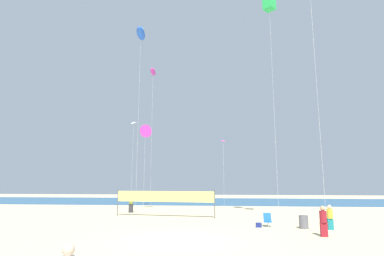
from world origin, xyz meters
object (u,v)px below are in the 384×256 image
(kite_magenta_delta, at_px, (145,131))
(beachgoer_maroon_shirt, at_px, (323,220))
(volleyball_net, at_px, (164,198))
(kite_magenta_inflatable, at_px, (153,72))
(beachgoer_olive_shirt, at_px, (131,202))
(trash_barrel, at_px, (304,222))
(kite_magenta_diamond, at_px, (223,142))
(kite_blue_inflatable, at_px, (141,34))
(beach_handbag, at_px, (259,225))
(kite_white_diamond, at_px, (133,124))
(kite_green_box, at_px, (269,3))
(beachgoer_mustard_shirt, at_px, (330,216))
(folding_beach_chair, at_px, (268,219))

(kite_magenta_delta, bearing_deg, beachgoer_maroon_shirt, -44.71)
(volleyball_net, relative_size, kite_magenta_inflatable, 0.53)
(beachgoer_maroon_shirt, bearing_deg, beachgoer_olive_shirt, -122.98)
(trash_barrel, xyz_separation_m, kite_magenta_diamond, (-5.11, 13.42, 7.02))
(kite_magenta_inflatable, relative_size, kite_magenta_diamond, 2.16)
(kite_blue_inflatable, bearing_deg, beach_handbag, -34.65)
(kite_magenta_inflatable, bearing_deg, beachgoer_olive_shirt, -100.16)
(beachgoer_maroon_shirt, relative_size, kite_magenta_diamond, 0.22)
(volleyball_net, xyz_separation_m, kite_white_diamond, (-5.36, 7.93, 8.12))
(beachgoer_olive_shirt, bearing_deg, kite_blue_inflatable, -0.49)
(kite_blue_inflatable, height_order, kite_magenta_diamond, kite_blue_inflatable)
(kite_magenta_inflatable, xyz_separation_m, kite_green_box, (12.43, -11.08, 1.62))
(kite_magenta_delta, bearing_deg, beachgoer_mustard_shirt, -36.15)
(kite_white_diamond, bearing_deg, volleyball_net, -55.93)
(beachgoer_maroon_shirt, height_order, beach_handbag, beachgoer_maroon_shirt)
(beach_handbag, relative_size, kite_white_diamond, 0.04)
(folding_beach_chair, bearing_deg, beachgoer_olive_shirt, 112.33)
(beachgoer_mustard_shirt, height_order, kite_magenta_diamond, kite_magenta_diamond)
(beachgoer_mustard_shirt, height_order, kite_blue_inflatable, kite_blue_inflatable)
(beachgoer_mustard_shirt, bearing_deg, folding_beach_chair, 150.33)
(beachgoer_maroon_shirt, distance_m, volleyball_net, 13.80)
(kite_magenta_delta, bearing_deg, kite_magenta_diamond, 19.53)
(beachgoer_olive_shirt, bearing_deg, kite_magenta_delta, 108.06)
(beach_handbag, distance_m, kite_magenta_diamond, 15.19)
(kite_magenta_inflatable, distance_m, kite_blue_inflatable, 6.82)
(volleyball_net, height_order, kite_green_box, kite_green_box)
(volleyball_net, bearing_deg, beachgoer_olive_shirt, 137.66)
(trash_barrel, bearing_deg, beachgoer_olive_shirt, 146.45)
(volleyball_net, bearing_deg, beachgoer_maroon_shirt, -39.73)
(folding_beach_chair, height_order, kite_magenta_delta, kite_magenta_delta)
(kite_magenta_delta, bearing_deg, kite_magenta_inflatable, 92.51)
(beachgoer_olive_shirt, xyz_separation_m, kite_magenta_inflatable, (0.83, 4.61, 15.20))
(kite_green_box, height_order, kite_white_diamond, kite_green_box)
(folding_beach_chair, distance_m, kite_green_box, 17.51)
(kite_magenta_delta, bearing_deg, beachgoer_olive_shirt, -133.77)
(trash_barrel, bearing_deg, kite_green_box, 109.20)
(trash_barrel, height_order, kite_magenta_diamond, kite_magenta_diamond)
(kite_magenta_diamond, xyz_separation_m, kite_magenta_delta, (-8.21, -2.91, 0.86))
(beachgoer_mustard_shirt, xyz_separation_m, trash_barrel, (-1.55, 0.35, -0.40))
(kite_green_box, bearing_deg, folding_beach_chair, -116.57)
(kite_green_box, distance_m, kite_white_diamond, 19.77)
(folding_beach_chair, bearing_deg, volleyball_net, 116.16)
(beach_handbag, relative_size, kite_blue_inflatable, 0.02)
(beachgoer_olive_shirt, distance_m, folding_beach_chair, 14.94)
(trash_barrel, distance_m, volleyball_net, 11.83)
(kite_green_box, bearing_deg, kite_magenta_delta, 148.59)
(kite_blue_inflatable, xyz_separation_m, kite_magenta_diamond, (8.15, 5.93, -10.44))
(trash_barrel, relative_size, beach_handbag, 2.19)
(trash_barrel, distance_m, kite_magenta_diamond, 15.99)
(beachgoer_mustard_shirt, relative_size, beachgoer_olive_shirt, 0.84)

